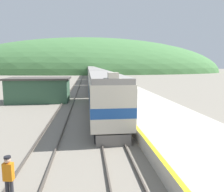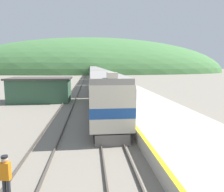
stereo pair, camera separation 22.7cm
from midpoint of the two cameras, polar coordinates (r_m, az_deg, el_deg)
name	(u,v)px [view 1 (the left image)]	position (r m, az deg, el deg)	size (l,w,h in m)	color
track_main	(93,81)	(69.09, -5.18, 3.98)	(1.52, 180.00, 0.16)	#4C443D
track_siding	(79,81)	(69.13, -8.73, 3.92)	(1.52, 180.00, 0.16)	#4C443D
platform	(117,86)	(49.53, 1.08, 2.75)	(6.66, 140.00, 0.88)	#BCB5A5
distant_hills	(90,73)	(143.46, -5.85, 6.12)	(172.66, 77.70, 43.74)	#477A42
station_shed	(39,90)	(31.99, -18.67, 1.59)	(8.48, 5.09, 3.37)	#385B42
express_train_lead_car	(103,91)	(23.01, -2.70, 1.23)	(2.93, 19.92, 4.67)	black
carriage_second	(95,79)	(44.47, -4.52, 4.57)	(2.92, 20.98, 4.31)	black
carriage_third	(93,74)	(66.29, -5.16, 5.76)	(2.92, 20.98, 4.31)	black
carriage_fourth	(91,72)	(88.12, -5.48, 6.36)	(2.92, 20.98, 4.31)	black
carriage_fifth	(91,70)	(109.97, -5.68, 6.72)	(2.92, 20.98, 4.31)	black
track_worker	(9,176)	(9.52, -26.05, -18.26)	(0.39, 0.28, 1.82)	#2D2D33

